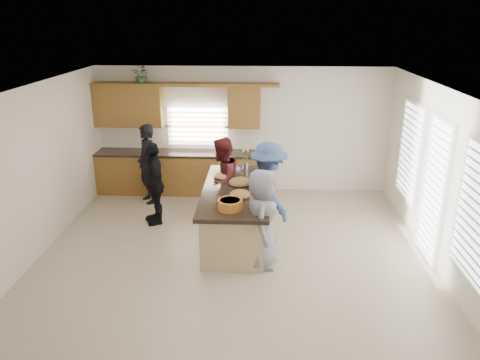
# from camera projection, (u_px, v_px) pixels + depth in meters

# --- Properties ---
(floor) EXTENTS (6.50, 6.50, 0.00)m
(floor) POSITION_uv_depth(u_px,v_px,m) (234.00, 248.00, 8.13)
(floor) COLOR tan
(floor) RESTS_ON ground
(room_shell) EXTENTS (6.52, 6.02, 2.81)m
(room_shell) POSITION_uv_depth(u_px,v_px,m) (234.00, 143.00, 7.50)
(room_shell) COLOR silver
(room_shell) RESTS_ON ground
(back_cabinetry) EXTENTS (4.08, 0.66, 2.46)m
(back_cabinetry) POSITION_uv_depth(u_px,v_px,m) (176.00, 153.00, 10.47)
(back_cabinetry) COLOR olive
(back_cabinetry) RESTS_ON ground
(right_wall_glazing) EXTENTS (0.06, 4.00, 2.25)m
(right_wall_glazing) POSITION_uv_depth(u_px,v_px,m) (436.00, 182.00, 7.41)
(right_wall_glazing) COLOR white
(right_wall_glazing) RESTS_ON ground
(island) EXTENTS (1.17, 2.71, 0.95)m
(island) POSITION_uv_depth(u_px,v_px,m) (236.00, 215.00, 8.39)
(island) COLOR tan
(island) RESTS_ON ground
(platter_front) EXTENTS (0.40, 0.40, 0.16)m
(platter_front) POSITION_uv_depth(u_px,v_px,m) (240.00, 195.00, 7.86)
(platter_front) COLOR black
(platter_front) RESTS_ON island
(platter_mid) EXTENTS (0.45, 0.45, 0.18)m
(platter_mid) POSITION_uv_depth(u_px,v_px,m) (240.00, 183.00, 8.43)
(platter_mid) COLOR black
(platter_mid) RESTS_ON island
(platter_back) EXTENTS (0.38, 0.38, 0.15)m
(platter_back) POSITION_uv_depth(u_px,v_px,m) (224.00, 176.00, 8.77)
(platter_back) COLOR black
(platter_back) RESTS_ON island
(salad_bowl) EXTENTS (0.40, 0.40, 0.16)m
(salad_bowl) POSITION_uv_depth(u_px,v_px,m) (230.00, 204.00, 7.32)
(salad_bowl) COLOR orange
(salad_bowl) RESTS_ON island
(clear_cup) EXTENTS (0.07, 0.07, 0.11)m
(clear_cup) POSITION_uv_depth(u_px,v_px,m) (255.00, 209.00, 7.23)
(clear_cup) COLOR white
(clear_cup) RESTS_ON island
(plate_stack) EXTENTS (0.23, 0.23, 0.05)m
(plate_stack) POSITION_uv_depth(u_px,v_px,m) (234.00, 169.00, 9.22)
(plate_stack) COLOR #C59BE2
(plate_stack) RESTS_ON island
(flower_vase) EXTENTS (0.14, 0.14, 0.41)m
(flower_vase) POSITION_uv_depth(u_px,v_px,m) (245.00, 159.00, 9.19)
(flower_vase) COLOR silver
(flower_vase) RESTS_ON island
(potted_plant) EXTENTS (0.48, 0.45, 0.43)m
(potted_plant) POSITION_uv_depth(u_px,v_px,m) (142.00, 75.00, 10.02)
(potted_plant) COLOR #3B6B2B
(potted_plant) RESTS_ON back_cabinetry
(woman_left_back) EXTENTS (0.68, 0.74, 1.71)m
(woman_left_back) POSITION_uv_depth(u_px,v_px,m) (147.00, 164.00, 9.90)
(woman_left_back) COLOR black
(woman_left_back) RESTS_ON ground
(woman_left_mid) EXTENTS (0.88, 0.99, 1.71)m
(woman_left_mid) POSITION_uv_depth(u_px,v_px,m) (222.00, 182.00, 8.86)
(woman_left_mid) COLOR #561A1B
(woman_left_mid) RESTS_ON ground
(woman_left_front) EXTENTS (0.75, 1.02, 1.61)m
(woman_left_front) POSITION_uv_depth(u_px,v_px,m) (154.00, 183.00, 8.92)
(woman_left_front) COLOR black
(woman_left_front) RESTS_ON ground
(woman_right_back) EXTENTS (1.11, 1.34, 1.80)m
(woman_right_back) POSITION_uv_depth(u_px,v_px,m) (268.00, 192.00, 8.18)
(woman_right_back) COLOR #354A74
(woman_right_back) RESTS_ON ground
(woman_right_front) EXTENTS (0.55, 0.82, 1.63)m
(woman_right_front) POSITION_uv_depth(u_px,v_px,m) (262.00, 219.00, 7.33)
(woman_right_front) COLOR slate
(woman_right_front) RESTS_ON ground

